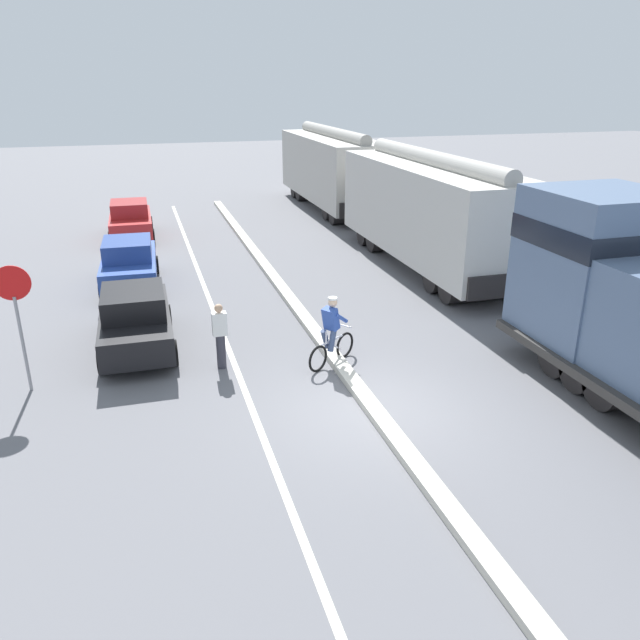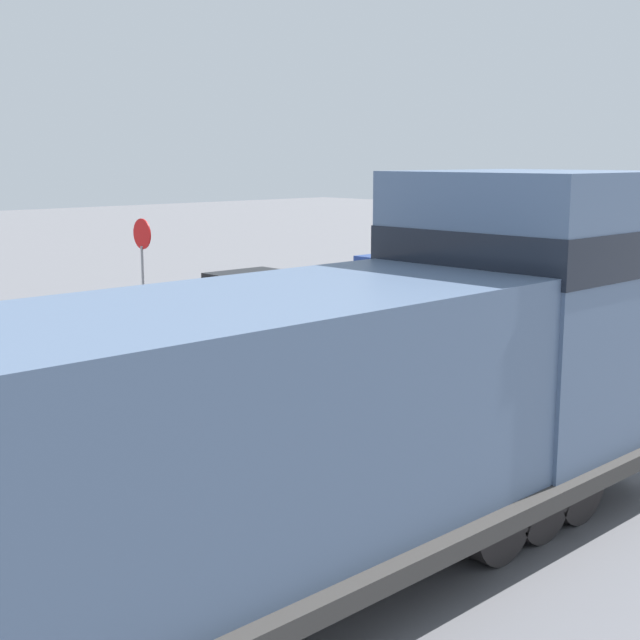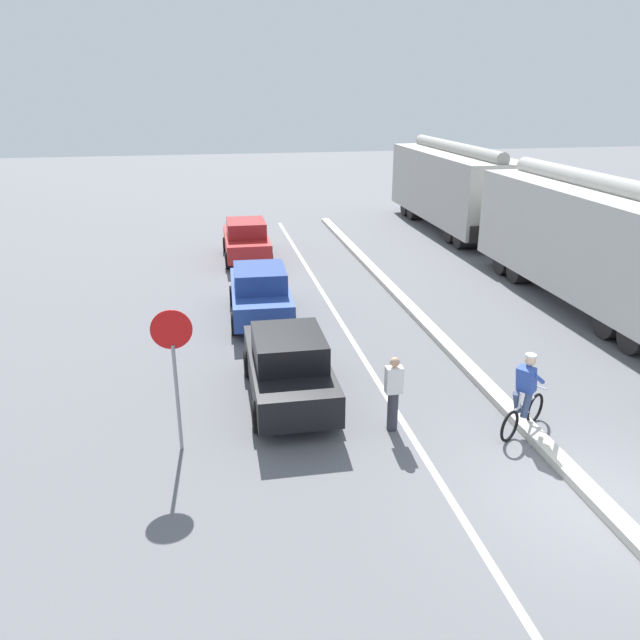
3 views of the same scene
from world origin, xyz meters
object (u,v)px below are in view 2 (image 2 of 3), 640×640
object	(u,v)px
parked_car_black	(256,305)
pedestrian_by_cars	(249,323)
cyclist	(311,346)
parked_car_blue	(398,283)
parked_car_red	(538,264)
locomotive	(327,411)
stop_sign	(143,253)

from	to	relation	value
parked_car_black	pedestrian_by_cars	world-z (taller)	same
parked_car_black	cyclist	distance (m)	5.04
pedestrian_by_cars	parked_car_blue	bearing A→B (deg)	105.75
parked_car_red	parked_car_blue	bearing A→B (deg)	-90.96
locomotive	stop_sign	xyz separation A→B (m)	(-12.68, 5.86, 0.23)
parked_car_black	parked_car_red	xyz separation A→B (m)	(0.01, 12.38, 0.00)
locomotive	parked_car_black	world-z (taller)	locomotive
parked_car_red	pedestrian_by_cars	distance (m)	14.25
pedestrian_by_cars	parked_car_red	bearing A→B (deg)	97.63
parked_car_black	parked_car_blue	bearing A→B (deg)	91.17
parked_car_blue	pedestrian_by_cars	bearing A→B (deg)	-74.25
locomotive	parked_car_black	bearing A→B (deg)	143.87
parked_car_red	pedestrian_by_cars	world-z (taller)	same
locomotive	parked_car_red	xyz separation A→B (m)	(-10.32, 19.92, -0.98)
parked_car_black	parked_car_red	size ratio (longest dim) A/B	1.00
stop_sign	locomotive	bearing A→B (deg)	-24.79
parked_car_black	pedestrian_by_cars	bearing A→B (deg)	-42.56
parked_car_black	parked_car_red	bearing A→B (deg)	89.96
cyclist	parked_car_black	bearing A→B (deg)	152.55
cyclist	pedestrian_by_cars	size ratio (longest dim) A/B	1.06
parked_car_red	cyclist	world-z (taller)	cyclist
parked_car_blue	locomotive	bearing A→B (deg)	-51.07
parked_car_blue	stop_sign	bearing A→B (deg)	-107.62
locomotive	stop_sign	size ratio (longest dim) A/B	4.03
cyclist	pedestrian_by_cars	world-z (taller)	cyclist
locomotive	cyclist	xyz separation A→B (m)	(-5.85, 5.22, -0.98)
locomotive	cyclist	size ratio (longest dim) A/B	6.77
parked_car_blue	parked_car_red	distance (m)	7.00
parked_car_red	cyclist	bearing A→B (deg)	-73.11
stop_sign	pedestrian_by_cars	bearing A→B (deg)	-0.84
parked_car_black	cyclist	world-z (taller)	cyclist
locomotive	cyclist	bearing A→B (deg)	138.29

